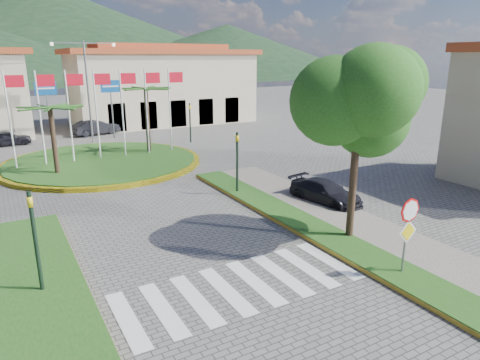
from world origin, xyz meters
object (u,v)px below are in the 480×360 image
car_dark_a (7,138)px  car_side_right (326,192)px  stop_sign (408,224)px  roundabout_island (103,161)px  car_dark_b (96,127)px  deciduous_tree (359,104)px

car_dark_a → car_side_right: size_ratio=0.91×
stop_sign → car_side_right: (2.60, 6.76, -1.24)m
roundabout_island → stop_sign: bearing=-76.3°
car_dark_a → car_dark_b: 7.31m
deciduous_tree → car_dark_a: bearing=111.6°
stop_sign → car_side_right: bearing=69.0°
stop_sign → roundabout_island: bearing=103.7°
car_dark_a → car_side_right: bearing=-158.0°
roundabout_island → car_dark_a: roundabout_island is taller
stop_sign → car_dark_a: stop_sign is taller
roundabout_island → car_dark_b: bearing=80.2°
deciduous_tree → stop_sign: bearing=-101.2°
car_dark_a → stop_sign: bearing=-168.1°
stop_sign → car_side_right: 7.35m
deciduous_tree → car_side_right: 6.27m
stop_sign → car_dark_a: (-10.03, 29.95, -1.20)m
car_side_right → stop_sign: bearing=-121.5°
roundabout_island → stop_sign: roundabout_island is taller
roundabout_island → car_dark_b: 11.69m
roundabout_island → car_dark_b: roundabout_island is taller
car_dark_b → roundabout_island: bearing=156.9°
car_dark_b → stop_sign: bearing=172.0°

